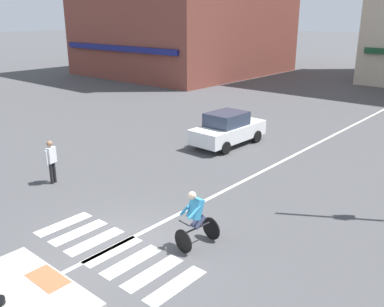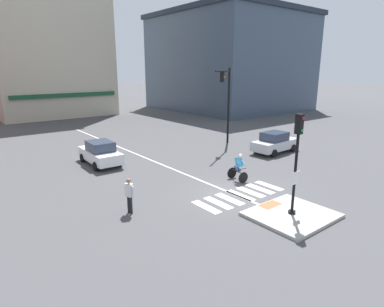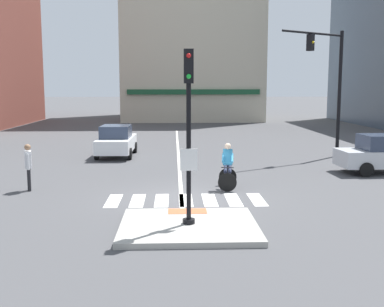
{
  "view_description": "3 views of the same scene",
  "coord_description": "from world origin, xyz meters",
  "px_view_note": "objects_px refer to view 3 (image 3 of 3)",
  "views": [
    {
      "loc": [
        8.09,
        -6.41,
        6.08
      ],
      "look_at": [
        -0.11,
        3.1,
        1.9
      ],
      "focal_mm": 39.05,
      "sensor_mm": 36.0,
      "label": 1
    },
    {
      "loc": [
        -11.69,
        -11.15,
        6.37
      ],
      "look_at": [
        -0.19,
        3.5,
        1.5
      ],
      "focal_mm": 30.29,
      "sensor_mm": 36.0,
      "label": 2
    },
    {
      "loc": [
        -0.38,
        -15.35,
        3.68
      ],
      "look_at": [
        0.35,
        3.3,
        1.02
      ],
      "focal_mm": 44.3,
      "sensor_mm": 36.0,
      "label": 3
    }
  ],
  "objects_px": {
    "car_white_westbound_far": "(116,141)",
    "pedestrian_at_curb_left": "(28,163)",
    "signal_pole": "(189,120)",
    "traffic_light_mast": "(330,76)",
    "cyclist": "(228,165)"
  },
  "relations": [
    {
      "from": "car_white_westbound_far",
      "to": "pedestrian_at_curb_left",
      "type": "xyz_separation_m",
      "value": [
        -2.1,
        -8.29,
        0.17
      ]
    },
    {
      "from": "signal_pole",
      "to": "car_white_westbound_far",
      "type": "height_order",
      "value": "signal_pole"
    },
    {
      "from": "signal_pole",
      "to": "car_white_westbound_far",
      "type": "relative_size",
      "value": 1.07
    },
    {
      "from": "traffic_light_mast",
      "to": "car_white_westbound_far",
      "type": "height_order",
      "value": "traffic_light_mast"
    },
    {
      "from": "pedestrian_at_curb_left",
      "to": "cyclist",
      "type": "bearing_deg",
      "value": 0.31
    },
    {
      "from": "car_white_westbound_far",
      "to": "pedestrian_at_curb_left",
      "type": "height_order",
      "value": "pedestrian_at_curb_left"
    },
    {
      "from": "car_white_westbound_far",
      "to": "cyclist",
      "type": "distance_m",
      "value": 9.62
    },
    {
      "from": "signal_pole",
      "to": "traffic_light_mast",
      "type": "height_order",
      "value": "traffic_light_mast"
    },
    {
      "from": "traffic_light_mast",
      "to": "cyclist",
      "type": "distance_m",
      "value": 10.07
    },
    {
      "from": "signal_pole",
      "to": "car_white_westbound_far",
      "type": "distance_m",
      "value": 13.63
    },
    {
      "from": "traffic_light_mast",
      "to": "cyclist",
      "type": "bearing_deg",
      "value": -129.33
    },
    {
      "from": "traffic_light_mast",
      "to": "cyclist",
      "type": "xyz_separation_m",
      "value": [
        -6.02,
        -7.35,
        -3.33
      ]
    },
    {
      "from": "car_white_westbound_far",
      "to": "signal_pole",
      "type": "bearing_deg",
      "value": -75.39
    },
    {
      "from": "pedestrian_at_curb_left",
      "to": "traffic_light_mast",
      "type": "bearing_deg",
      "value": 29.46
    },
    {
      "from": "signal_pole",
      "to": "pedestrian_at_curb_left",
      "type": "xyz_separation_m",
      "value": [
        -5.5,
        4.76,
        -1.84
      ]
    }
  ]
}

